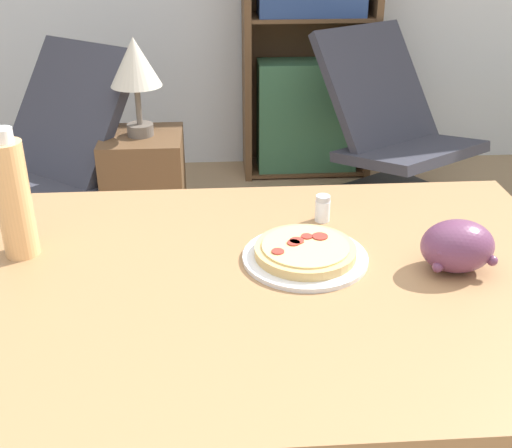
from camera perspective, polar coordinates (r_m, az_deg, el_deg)
The scene contains 10 objects.
dining_table at distance 1.33m, azimuth 0.07°, elevation -8.14°, with size 1.35×0.90×0.76m.
pizza_on_plate at distance 1.34m, azimuth 4.39°, elevation -2.60°, with size 0.26×0.26×0.04m.
grape_bunch at distance 1.35m, azimuth 17.43°, elevation -1.92°, with size 0.15×0.12×0.11m.
drink_bottle at distance 1.40m, azimuth -20.79°, elevation 2.22°, with size 0.07×0.07×0.28m.
salt_shaker at distance 1.50m, azimuth 5.94°, elevation 1.39°, with size 0.04×0.04×0.06m.
lounge_chair_near at distance 2.95m, azimuth -17.89°, elevation 2.65°, with size 0.85×0.94×0.88m.
lounge_chair_far at distance 3.27m, azimuth 12.16°, elevation 5.76°, with size 0.83×0.94×0.88m.
bookshelf at distance 3.60m, azimuth 4.79°, elevation 16.67°, with size 0.72×0.32×1.75m.
side_table at distance 2.86m, azimuth -9.76°, elevation 2.62°, with size 0.34×0.34×0.55m.
table_lamp at distance 2.69m, azimuth -10.70°, elevation 13.57°, with size 0.21×0.21×0.40m.
Camera 1 is at (-0.08, -1.07, 1.43)m, focal length 45.00 mm.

